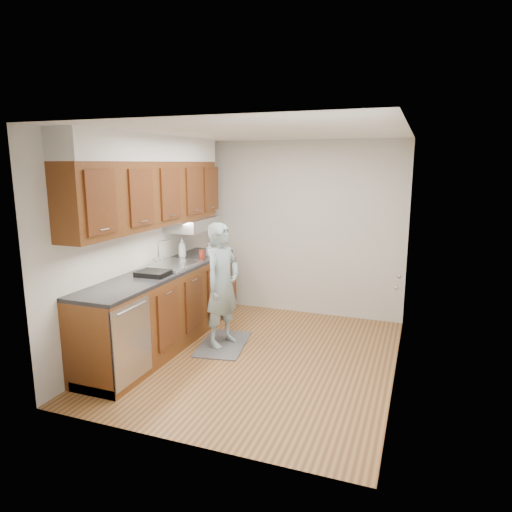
{
  "coord_description": "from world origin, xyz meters",
  "views": [
    {
      "loc": [
        1.67,
        -4.6,
        2.19
      ],
      "look_at": [
        -0.12,
        0.25,
        1.13
      ],
      "focal_mm": 32.0,
      "sensor_mm": 36.0,
      "label": 1
    }
  ],
  "objects_px": {
    "soap_bottle_a": "(182,248)",
    "soda_can": "(202,255)",
    "dish_rack": "(153,273)",
    "soap_bottle_b": "(209,249)",
    "person": "(222,277)"
  },
  "relations": [
    {
      "from": "soap_bottle_a",
      "to": "soap_bottle_b",
      "type": "height_order",
      "value": "soap_bottle_a"
    },
    {
      "from": "person",
      "to": "dish_rack",
      "type": "bearing_deg",
      "value": 144.09
    },
    {
      "from": "soda_can",
      "to": "dish_rack",
      "type": "bearing_deg",
      "value": -96.8
    },
    {
      "from": "soap_bottle_a",
      "to": "soda_can",
      "type": "distance_m",
      "value": 0.3
    },
    {
      "from": "soap_bottle_b",
      "to": "dish_rack",
      "type": "height_order",
      "value": "soap_bottle_b"
    },
    {
      "from": "soap_bottle_b",
      "to": "dish_rack",
      "type": "distance_m",
      "value": 1.24
    },
    {
      "from": "person",
      "to": "soap_bottle_b",
      "type": "height_order",
      "value": "person"
    },
    {
      "from": "soap_bottle_a",
      "to": "dish_rack",
      "type": "bearing_deg",
      "value": -79.82
    },
    {
      "from": "person",
      "to": "soap_bottle_b",
      "type": "relative_size",
      "value": 9.61
    },
    {
      "from": "dish_rack",
      "to": "soap_bottle_b",
      "type": "bearing_deg",
      "value": 83.47
    },
    {
      "from": "person",
      "to": "soap_bottle_b",
      "type": "bearing_deg",
      "value": 50.28
    },
    {
      "from": "soap_bottle_a",
      "to": "dish_rack",
      "type": "height_order",
      "value": "soap_bottle_a"
    },
    {
      "from": "person",
      "to": "soap_bottle_a",
      "type": "height_order",
      "value": "person"
    },
    {
      "from": "person",
      "to": "soda_can",
      "type": "xyz_separation_m",
      "value": [
        -0.5,
        0.47,
        0.14
      ]
    },
    {
      "from": "soap_bottle_b",
      "to": "dish_rack",
      "type": "xyz_separation_m",
      "value": [
        -0.1,
        -1.23,
        -0.06
      ]
    }
  ]
}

